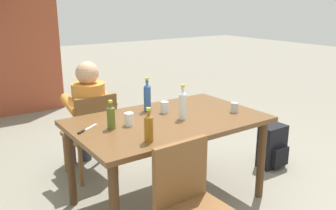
{
  "coord_description": "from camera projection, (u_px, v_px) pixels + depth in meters",
  "views": [
    {
      "loc": [
        -1.62,
        -2.36,
        1.72
      ],
      "look_at": [
        0.0,
        0.0,
        0.89
      ],
      "focal_mm": 38.3,
      "sensor_mm": 36.0,
      "label": 1
    }
  ],
  "objects": [
    {
      "name": "ground_plane",
      "position": [
        168.0,
        200.0,
        3.23
      ],
      "size": [
        24.0,
        24.0,
        0.0
      ],
      "primitive_type": "plane",
      "color": "gray"
    },
    {
      "name": "person_in_white_shirt",
      "position": [
        87.0,
        112.0,
        3.57
      ],
      "size": [
        0.47,
        0.61,
        1.18
      ],
      "color": "orange",
      "rests_on": "ground_plane"
    },
    {
      "name": "dining_table",
      "position": [
        168.0,
        129.0,
        3.04
      ],
      "size": [
        1.61,
        1.0,
        0.77
      ],
      "color": "brown",
      "rests_on": "ground_plane"
    },
    {
      "name": "chair_near_left",
      "position": [
        192.0,
        204.0,
        2.27
      ],
      "size": [
        0.45,
        0.45,
        0.87
      ],
      "color": "brown",
      "rests_on": "ground_plane"
    },
    {
      "name": "chair_far_left",
      "position": [
        92.0,
        131.0,
        3.53
      ],
      "size": [
        0.46,
        0.46,
        0.87
      ],
      "color": "brown",
      "rests_on": "ground_plane"
    },
    {
      "name": "bottle_clear",
      "position": [
        183.0,
        104.0,
        2.98
      ],
      "size": [
        0.06,
        0.06,
        0.3
      ],
      "color": "white",
      "rests_on": "dining_table"
    },
    {
      "name": "cup_glass",
      "position": [
        165.0,
        107.0,
        3.17
      ],
      "size": [
        0.07,
        0.07,
        0.1
      ],
      "primitive_type": "cylinder",
      "color": "silver",
      "rests_on": "dining_table"
    },
    {
      "name": "cup_white",
      "position": [
        129.0,
        119.0,
        2.84
      ],
      "size": [
        0.07,
        0.07,
        0.1
      ],
      "primitive_type": "cylinder",
      "color": "white",
      "rests_on": "dining_table"
    },
    {
      "name": "backpack_by_near_side",
      "position": [
        273.0,
        147.0,
        3.83
      ],
      "size": [
        0.3,
        0.23,
        0.46
      ],
      "color": "black",
      "rests_on": "ground_plane"
    },
    {
      "name": "cup_steel",
      "position": [
        234.0,
        107.0,
        3.18
      ],
      "size": [
        0.07,
        0.07,
        0.09
      ],
      "primitive_type": "cylinder",
      "color": "#B2B7BC",
      "rests_on": "dining_table"
    },
    {
      "name": "bottle_amber",
      "position": [
        149.0,
        127.0,
        2.5
      ],
      "size": [
        0.06,
        0.06,
        0.25
      ],
      "color": "#996019",
      "rests_on": "dining_table"
    },
    {
      "name": "bottle_blue",
      "position": [
        147.0,
        96.0,
        3.2
      ],
      "size": [
        0.06,
        0.06,
        0.31
      ],
      "color": "#2D56A3",
      "rests_on": "dining_table"
    },
    {
      "name": "bottle_olive",
      "position": [
        111.0,
        116.0,
        2.76
      ],
      "size": [
        0.06,
        0.06,
        0.23
      ],
      "color": "#566623",
      "rests_on": "dining_table"
    },
    {
      "name": "table_knife",
      "position": [
        86.0,
        129.0,
        2.75
      ],
      "size": [
        0.21,
        0.15,
        0.01
      ],
      "color": "silver",
      "rests_on": "dining_table"
    }
  ]
}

